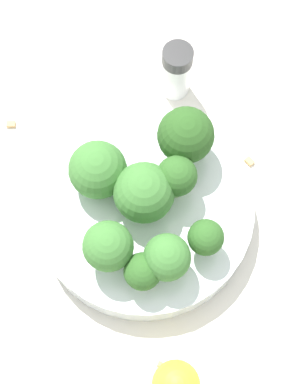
% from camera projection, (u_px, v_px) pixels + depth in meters
% --- Properties ---
extents(ground_plane, '(3.00, 3.00, 0.00)m').
position_uv_depth(ground_plane, '(144.00, 215.00, 0.63)').
color(ground_plane, silver).
extents(bowl, '(0.21, 0.21, 0.03)m').
position_uv_depth(bowl, '(144.00, 210.00, 0.61)').
color(bowl, silver).
rests_on(bowl, ground_plane).
extents(broccoli_floret_0, '(0.06, 0.06, 0.06)m').
position_uv_depth(broccoli_floret_0, '(144.00, 189.00, 0.57)').
color(broccoli_floret_0, '#84AD66').
rests_on(broccoli_floret_0, bowl).
extents(broccoli_floret_1, '(0.05, 0.05, 0.06)m').
position_uv_depth(broccoli_floret_1, '(186.00, 136.00, 0.58)').
color(broccoli_floret_1, '#84AD66').
rests_on(broccoli_floret_1, bowl).
extents(broccoli_floret_2, '(0.03, 0.03, 0.04)m').
position_uv_depth(broccoli_floret_2, '(143.00, 272.00, 0.55)').
color(broccoli_floret_2, '#8EB770').
rests_on(broccoli_floret_2, bowl).
extents(broccoli_floret_3, '(0.04, 0.04, 0.06)m').
position_uv_depth(broccoli_floret_3, '(108.00, 247.00, 0.55)').
color(broccoli_floret_3, '#84AD66').
rests_on(broccoli_floret_3, bowl).
extents(broccoli_floret_4, '(0.04, 0.04, 0.05)m').
position_uv_depth(broccoli_floret_4, '(175.00, 175.00, 0.57)').
color(broccoli_floret_4, '#84AD66').
rests_on(broccoli_floret_4, bowl).
extents(broccoli_floret_5, '(0.04, 0.04, 0.06)m').
position_uv_depth(broccoli_floret_5, '(167.00, 258.00, 0.55)').
color(broccoli_floret_5, '#8EB770').
rests_on(broccoli_floret_5, bowl).
extents(broccoli_floret_6, '(0.03, 0.03, 0.05)m').
position_uv_depth(broccoli_floret_6, '(206.00, 238.00, 0.56)').
color(broccoli_floret_6, '#8EB770').
rests_on(broccoli_floret_6, bowl).
extents(broccoli_floret_7, '(0.05, 0.05, 0.06)m').
position_uv_depth(broccoli_floret_7, '(98.00, 170.00, 0.58)').
color(broccoli_floret_7, '#84AD66').
rests_on(broccoli_floret_7, bowl).
extents(pepper_shaker, '(0.03, 0.03, 0.07)m').
position_uv_depth(pepper_shaker, '(176.00, 71.00, 0.64)').
color(pepper_shaker, silver).
rests_on(pepper_shaker, ground_plane).
extents(lemon_wedge, '(0.04, 0.04, 0.04)m').
position_uv_depth(lemon_wedge, '(176.00, 384.00, 0.55)').
color(lemon_wedge, yellow).
rests_on(lemon_wedge, ground_plane).
extents(almond_crumb_0, '(0.01, 0.01, 0.01)m').
position_uv_depth(almond_crumb_0, '(250.00, 160.00, 0.64)').
color(almond_crumb_0, tan).
rests_on(almond_crumb_0, ground_plane).
extents(almond_crumb_1, '(0.01, 0.01, 0.01)m').
position_uv_depth(almond_crumb_1, '(11.00, 123.00, 0.66)').
color(almond_crumb_1, tan).
rests_on(almond_crumb_1, ground_plane).
extents(almond_crumb_3, '(0.01, 0.01, 0.01)m').
position_uv_depth(almond_crumb_3, '(161.00, 365.00, 0.58)').
color(almond_crumb_3, tan).
rests_on(almond_crumb_3, ground_plane).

